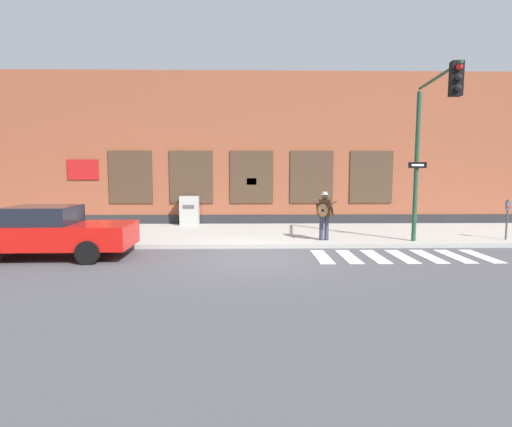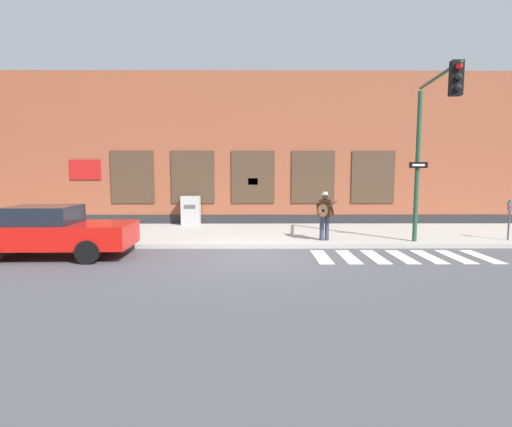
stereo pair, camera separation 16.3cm
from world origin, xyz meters
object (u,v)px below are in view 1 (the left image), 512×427
Objects in this scene: red_car at (50,232)px; parking_meter at (507,213)px; busker at (324,213)px; traffic_light at (431,131)px; utility_box at (189,211)px.

parking_meter is (14.86, 2.03, 0.32)m from red_car.
busker is 6.43m from parking_meter.
traffic_light reaches higher than parking_meter.
red_car is 11.77m from traffic_light.
traffic_light is 3.63× the size of parking_meter.
utility_box is at bearing 160.71° from parking_meter.
traffic_light is 10.34m from utility_box.
traffic_light is 4.63m from parking_meter.
utility_box is at bearing 142.11° from busker.
busker is at bearing -37.89° from utility_box.
red_car is 0.89× the size of traffic_light.
traffic_light reaches higher than utility_box.
parking_meter is at bearing 0.00° from busker.
busker is 0.32× the size of traffic_light.
utility_box is (3.16, 6.13, 0.02)m from red_car.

